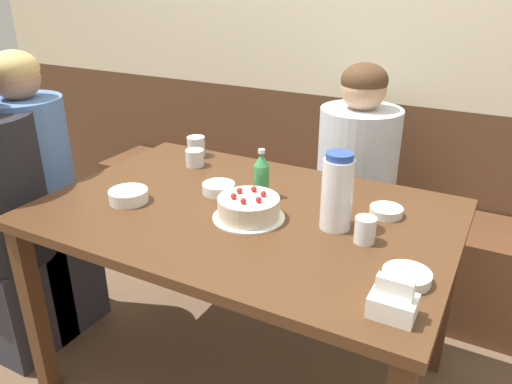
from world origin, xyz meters
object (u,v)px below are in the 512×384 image
at_px(bowl_soup_white, 129,196).
at_px(bowl_rice_small, 386,211).
at_px(bowl_sauce_shallow, 407,277).
at_px(birthday_cake, 249,208).
at_px(soju_bottle, 262,175).
at_px(glass_water_tall, 195,158).
at_px(water_pitcher, 337,192).
at_px(bowl_side_dish, 219,188).
at_px(napkin_holder, 393,302).
at_px(glass_shot_small, 365,230).
at_px(person_grey_tee, 355,193).
at_px(bench_seat, 324,238).
at_px(person_teal_shirt, 40,206).
at_px(glass_tumbler_short, 196,146).

bearing_deg(bowl_soup_white, bowl_rice_small, 21.15).
bearing_deg(bowl_rice_small, bowl_sauce_shallow, -67.59).
relative_size(birthday_cake, bowl_rice_small, 2.18).
relative_size(soju_bottle, glass_water_tall, 2.34).
height_order(water_pitcher, bowl_side_dish, water_pitcher).
relative_size(birthday_cake, bowl_sauce_shallow, 1.87).
bearing_deg(glass_water_tall, napkin_holder, -31.77).
height_order(water_pitcher, bowl_sauce_shallow, water_pitcher).
xyz_separation_m(glass_shot_small, person_grey_tee, (-0.26, 0.75, -0.23)).
bearing_deg(bowl_rice_small, bench_seat, 124.54).
relative_size(napkin_holder, bowl_rice_small, 0.99).
height_order(soju_bottle, napkin_holder, soju_bottle).
bearing_deg(person_teal_shirt, bench_seat, 43.48).
height_order(bowl_soup_white, person_teal_shirt, person_teal_shirt).
bearing_deg(glass_tumbler_short, bowl_side_dish, -44.48).
distance_m(bench_seat, person_teal_shirt, 1.37).
xyz_separation_m(birthday_cake, glass_tumbler_short, (-0.51, 0.43, 0.01)).
height_order(soju_bottle, glass_tumbler_short, soju_bottle).
xyz_separation_m(soju_bottle, person_grey_tee, (0.17, 0.60, -0.27)).
bearing_deg(glass_shot_small, water_pitcher, 156.14).
xyz_separation_m(bench_seat, birthday_cake, (0.04, -0.88, 0.56)).
bearing_deg(bowl_side_dish, bowl_rice_small, 10.20).
height_order(water_pitcher, napkin_holder, water_pitcher).
bearing_deg(bowl_side_dish, birthday_cake, -33.00).
height_order(glass_shot_small, person_teal_shirt, person_teal_shirt).
distance_m(bowl_rice_small, glass_tumbler_short, 0.93).
bearing_deg(bowl_soup_white, water_pitcher, 12.78).
bearing_deg(soju_bottle, bowl_side_dish, -163.49).
xyz_separation_m(bowl_rice_small, glass_shot_small, (-0.01, -0.21, 0.03)).
relative_size(napkin_holder, glass_shot_small, 1.34).
bearing_deg(person_grey_tee, glass_tumbler_short, -61.20).
distance_m(bench_seat, bowl_soup_white, 1.18).
distance_m(napkin_holder, bowl_side_dish, 0.86).
distance_m(glass_water_tall, glass_tumbler_short, 0.13).
height_order(bowl_side_dish, glass_tumbler_short, glass_tumbler_short).
bearing_deg(bowl_sauce_shallow, water_pitcher, 143.29).
bearing_deg(person_teal_shirt, bowl_rice_small, 10.88).
bearing_deg(person_teal_shirt, bowl_sauce_shallow, -3.53).
height_order(bowl_side_dish, bowl_sauce_shallow, bowl_side_dish).
distance_m(bench_seat, glass_shot_small, 1.11).
bearing_deg(soju_bottle, birthday_cake, -76.71).
xyz_separation_m(bowl_side_dish, bowl_sauce_shallow, (0.75, -0.26, -0.00)).
bearing_deg(person_teal_shirt, bowl_soup_white, -5.49).
bearing_deg(bench_seat, glass_tumbler_short, -135.67).
xyz_separation_m(glass_tumbler_short, person_teal_shirt, (-0.50, -0.46, -0.21)).
height_order(water_pitcher, bowl_soup_white, water_pitcher).
relative_size(bench_seat, glass_water_tall, 35.11).
bearing_deg(bowl_soup_white, person_grey_tee, 56.65).
relative_size(bench_seat, person_teal_shirt, 2.19).
relative_size(glass_water_tall, person_grey_tee, 0.07).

